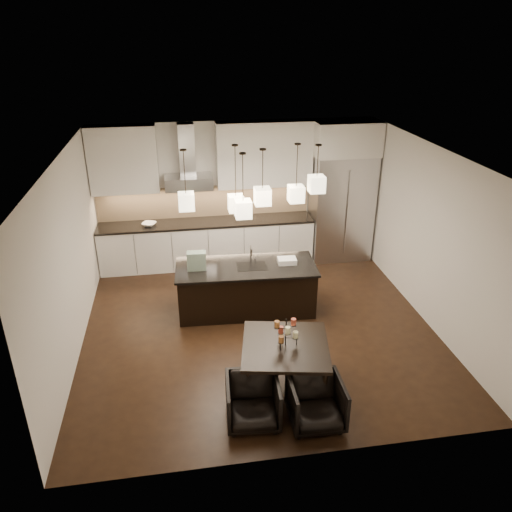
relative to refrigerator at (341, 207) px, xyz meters
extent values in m
cube|color=black|center=(-2.10, -2.38, -1.08)|extent=(5.50, 5.50, 0.02)
cube|color=white|center=(-2.10, -2.38, 1.73)|extent=(5.50, 5.50, 0.02)
cube|color=silver|center=(-2.10, 0.38, 0.32)|extent=(5.50, 0.02, 2.80)
cube|color=silver|center=(-2.10, -5.14, 0.32)|extent=(5.50, 0.02, 2.80)
cube|color=silver|center=(-4.86, -2.38, 0.32)|extent=(0.02, 5.50, 2.80)
cube|color=silver|center=(0.66, -2.38, 0.32)|extent=(0.02, 5.50, 2.80)
cube|color=#B7B7BA|center=(0.00, 0.00, 0.00)|extent=(1.20, 0.72, 2.15)
cube|color=silver|center=(0.00, 0.00, 1.40)|extent=(1.26, 0.72, 0.65)
cube|color=silver|center=(-2.73, 0.05, -0.64)|extent=(4.21, 0.62, 0.88)
cube|color=black|center=(-2.73, 0.05, -0.17)|extent=(4.21, 0.66, 0.04)
cube|color=tan|center=(-2.73, 0.35, 0.16)|extent=(4.21, 0.02, 0.63)
cube|color=silver|center=(-4.20, 0.19, 1.10)|extent=(1.25, 0.35, 1.25)
cube|color=silver|center=(-1.55, 0.19, 1.10)|extent=(1.85, 0.35, 1.25)
cube|color=#B7B7BA|center=(-3.03, 0.10, 0.65)|extent=(0.90, 0.52, 0.24)
cube|color=#B7B7BA|center=(-3.03, 0.21, 1.24)|extent=(0.30, 0.28, 0.96)
imported|color=silver|center=(-3.83, 0.00, -0.12)|extent=(0.34, 0.34, 0.06)
cube|color=black|center=(-2.22, -1.85, -0.68)|extent=(2.28, 1.01, 0.79)
cube|color=black|center=(-2.22, -1.85, -0.27)|extent=(2.36, 1.08, 0.04)
cube|color=#184525|center=(-3.02, -1.84, -0.10)|extent=(0.31, 0.18, 0.30)
cube|color=silver|center=(-1.52, -1.86, -0.21)|extent=(0.32, 0.23, 0.09)
cylinder|color=#F8F4B4|center=(-1.87, -3.94, -0.25)|extent=(0.08, 0.08, 0.09)
cylinder|color=#C74E37|center=(-2.04, -3.80, -0.25)|extent=(0.08, 0.08, 0.09)
cylinder|color=#9C5F2D|center=(-2.08, -4.01, -0.25)|extent=(0.08, 0.08, 0.09)
cylinder|color=#C74E37|center=(-1.88, -3.86, -0.11)|extent=(0.08, 0.08, 0.09)
cylinder|color=#9C5F2D|center=(-2.10, -3.88, -0.11)|extent=(0.08, 0.08, 0.09)
cylinder|color=#F8F4B4|center=(-2.00, -4.03, -0.11)|extent=(0.08, 0.08, 0.09)
imported|color=black|center=(-2.52, -4.50, -0.77)|extent=(0.69, 0.71, 0.60)
imported|color=black|center=(-1.76, -4.64, -0.77)|extent=(0.66, 0.68, 0.60)
cube|color=#FFF1C4|center=(-3.12, -1.87, 0.93)|extent=(0.24, 0.24, 0.26)
cube|color=#FFF1C4|center=(-2.34, -1.68, 0.79)|extent=(0.24, 0.24, 0.26)
cube|color=#FFF1C4|center=(-1.97, -2.02, 1.00)|extent=(0.24, 0.24, 0.26)
cube|color=#FFF1C4|center=(-1.38, -1.76, 0.92)|extent=(0.24, 0.24, 0.26)
cube|color=#FFF1C4|center=(-1.09, -1.87, 1.10)|extent=(0.24, 0.24, 0.26)
cube|color=#FFF1C4|center=(-2.30, -2.22, 0.88)|extent=(0.24, 0.24, 0.26)
camera|label=1|loc=(-3.24, -9.17, 3.39)|focal=35.00mm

